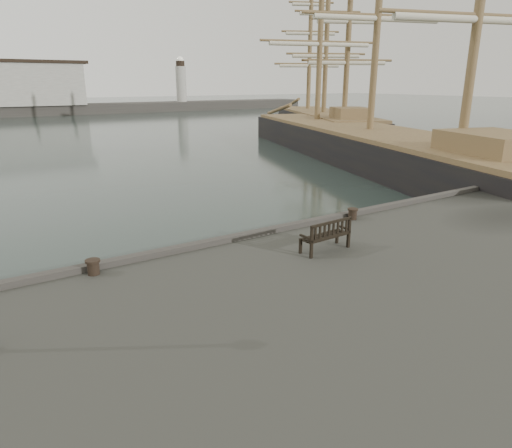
{
  "coord_description": "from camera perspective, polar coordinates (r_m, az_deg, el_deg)",
  "views": [
    {
      "loc": [
        -8.17,
        -12.4,
        6.52
      ],
      "look_at": [
        -0.51,
        -0.5,
        2.1
      ],
      "focal_mm": 32.0,
      "sensor_mm": 36.0,
      "label": 1
    }
  ],
  "objects": [
    {
      "name": "ground",
      "position": [
        16.22,
        0.56,
        -6.36
      ],
      "size": [
        400.0,
        400.0,
        0.0
      ],
      "primitive_type": "plane",
      "color": "black",
      "rests_on": "ground"
    },
    {
      "name": "bench",
      "position": [
        14.11,
        8.68,
        -2.12
      ],
      "size": [
        1.71,
        0.67,
        0.96
      ],
      "rotation": [
        0.0,
        0.0,
        0.06
      ],
      "color": "black",
      "rests_on": "quay"
    },
    {
      "name": "bollard_left",
      "position": [
        13.05,
        -19.69,
        -5.09
      ],
      "size": [
        0.42,
        0.42,
        0.42
      ],
      "primitive_type": "cylinder",
      "rotation": [
        0.0,
        0.0,
        0.05
      ],
      "color": "black",
      "rests_on": "quay"
    },
    {
      "name": "bollard_right",
      "position": [
        17.54,
        11.98,
        1.24
      ],
      "size": [
        0.49,
        0.49,
        0.42
      ],
      "primitive_type": "cylinder",
      "rotation": [
        0.0,
        0.0,
        0.29
      ],
      "color": "black",
      "rests_on": "quay"
    },
    {
      "name": "tall_ship_main",
      "position": [
        40.89,
        13.83,
        8.76
      ],
      "size": [
        19.37,
        40.83,
        30.17
      ],
      "rotation": [
        0.0,
        0.0,
        -0.29
      ],
      "color": "black",
      "rests_on": "ground"
    },
    {
      "name": "tall_ship_far",
      "position": [
        61.18,
        8.35,
        11.83
      ],
      "size": [
        18.03,
        29.25,
        25.14
      ],
      "rotation": [
        0.0,
        0.0,
        -0.43
      ],
      "color": "black",
      "rests_on": "ground"
    }
  ]
}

